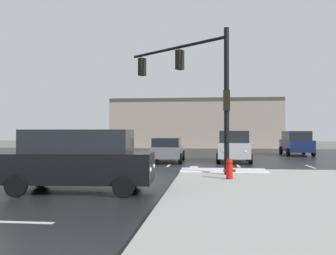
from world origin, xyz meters
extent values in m
plane|color=slate|center=(0.00, 0.00, 0.00)|extent=(120.00, 120.00, 0.00)
cube|color=#232326|center=(0.00, 0.00, 0.01)|extent=(44.00, 44.00, 0.02)
cube|color=white|center=(5.00, -4.00, 0.17)|extent=(4.00, 1.60, 0.06)
cube|color=silver|center=(0.00, -14.00, 0.02)|extent=(2.00, 0.15, 0.01)
cube|color=silver|center=(0.00, -10.00, 0.02)|extent=(2.00, 0.15, 0.01)
cube|color=silver|center=(0.00, -6.00, 0.02)|extent=(2.00, 0.15, 0.01)
cube|color=silver|center=(0.00, -2.00, 0.02)|extent=(2.00, 0.15, 0.01)
cube|color=silver|center=(0.00, 2.00, 0.02)|extent=(2.00, 0.15, 0.01)
cube|color=silver|center=(0.00, 6.00, 0.02)|extent=(2.00, 0.15, 0.01)
cube|color=silver|center=(0.00, 10.00, 0.02)|extent=(2.00, 0.15, 0.01)
cube|color=silver|center=(0.00, 14.00, 0.02)|extent=(2.00, 0.15, 0.01)
cube|color=silver|center=(0.00, 18.00, 0.02)|extent=(2.00, 0.15, 0.01)
cube|color=silver|center=(-6.00, 0.00, 0.02)|extent=(0.15, 2.00, 0.01)
cube|color=silver|center=(-2.00, 0.00, 0.02)|extent=(0.15, 2.00, 0.01)
cube|color=silver|center=(2.00, 0.00, 0.02)|extent=(0.15, 2.00, 0.01)
cube|color=silver|center=(6.00, 0.00, 0.02)|extent=(0.15, 2.00, 0.01)
cube|color=silver|center=(10.00, 0.00, 0.02)|extent=(0.15, 2.00, 0.01)
cube|color=silver|center=(3.50, -4.00, 0.02)|extent=(0.45, 7.00, 0.01)
cylinder|color=black|center=(5.08, -5.44, 3.32)|extent=(0.22, 0.22, 6.37)
cylinder|color=black|center=(2.68, -3.54, 6.11)|extent=(4.90, 3.92, 0.14)
cube|color=black|center=(2.92, -3.73, 5.48)|extent=(0.44, 0.46, 0.95)
sphere|color=red|center=(2.79, -3.63, 5.77)|extent=(0.20, 0.20, 0.20)
cube|color=black|center=(0.75, -2.01, 5.48)|extent=(0.44, 0.46, 0.95)
sphere|color=red|center=(0.62, -1.91, 5.77)|extent=(0.20, 0.20, 0.20)
cube|color=black|center=(5.08, -5.44, 3.34)|extent=(0.28, 0.36, 0.90)
cylinder|color=red|center=(5.11, -7.02, 0.44)|extent=(0.26, 0.26, 0.60)
sphere|color=red|center=(5.11, -7.02, 0.81)|extent=(0.25, 0.25, 0.25)
cylinder|color=red|center=(4.93, -7.02, 0.47)|extent=(0.12, 0.11, 0.11)
cylinder|color=red|center=(5.29, -7.02, 0.47)|extent=(0.12, 0.11, 0.11)
cube|color=gray|center=(2.66, 28.15, 2.87)|extent=(21.73, 8.00, 5.74)
cube|color=#3F3D3A|center=(2.66, 28.15, 5.99)|extent=(21.73, 8.00, 0.50)
cube|color=slate|center=(1.67, 2.42, 0.70)|extent=(1.86, 4.53, 0.70)
cube|color=black|center=(1.68, 1.74, 1.33)|extent=(1.69, 2.50, 0.55)
cylinder|color=black|center=(0.74, 3.93, 0.35)|extent=(0.23, 0.66, 0.66)
cylinder|color=black|center=(2.54, 3.96, 0.35)|extent=(0.23, 0.66, 0.66)
cylinder|color=black|center=(0.79, 0.88, 0.35)|extent=(0.23, 0.66, 0.66)
cylinder|color=black|center=(2.59, 0.90, 0.35)|extent=(0.23, 0.66, 0.66)
sphere|color=white|center=(1.06, 4.61, 0.70)|extent=(0.18, 0.18, 0.18)
sphere|color=white|center=(2.21, 4.63, 0.70)|extent=(0.18, 0.18, 0.18)
cube|color=black|center=(0.10, -9.94, 0.82)|extent=(4.91, 2.25, 0.95)
cube|color=black|center=(0.10, -9.94, 1.67)|extent=(3.47, 2.00, 0.75)
cylinder|color=black|center=(1.66, -8.86, 0.35)|extent=(0.67, 0.26, 0.66)
cylinder|color=black|center=(1.79, -10.81, 0.35)|extent=(0.67, 0.26, 0.66)
cylinder|color=black|center=(-1.59, -9.07, 0.35)|extent=(0.67, 0.26, 0.66)
cylinder|color=black|center=(-1.47, -11.02, 0.35)|extent=(0.67, 0.26, 0.66)
sphere|color=white|center=(2.40, -9.17, 0.82)|extent=(0.18, 0.18, 0.18)
sphere|color=white|center=(2.48, -10.42, 0.82)|extent=(0.18, 0.18, 0.18)
cube|color=#B7BABF|center=(5.95, 2.92, 0.82)|extent=(2.18, 4.89, 0.95)
cube|color=black|center=(5.95, 2.92, 1.67)|extent=(1.95, 3.44, 0.75)
cylinder|color=black|center=(6.84, 1.24, 0.35)|extent=(0.25, 0.67, 0.66)
cylinder|color=black|center=(4.89, 1.33, 0.35)|extent=(0.25, 0.67, 0.66)
cylinder|color=black|center=(7.00, 4.50, 0.35)|extent=(0.25, 0.67, 0.66)
cylinder|color=black|center=(5.05, 4.59, 0.35)|extent=(0.25, 0.67, 0.66)
sphere|color=white|center=(6.46, 0.54, 0.82)|extent=(0.18, 0.18, 0.18)
sphere|color=white|center=(5.21, 0.60, 0.82)|extent=(0.18, 0.18, 0.18)
cube|color=#141E47|center=(11.67, 10.58, 0.82)|extent=(2.02, 4.83, 0.95)
cube|color=black|center=(11.67, 10.58, 1.67)|extent=(1.84, 3.38, 0.75)
cylinder|color=black|center=(10.72, 12.22, 0.35)|extent=(0.23, 0.66, 0.66)
cylinder|color=black|center=(12.67, 12.20, 0.35)|extent=(0.23, 0.66, 0.66)
cylinder|color=black|center=(10.67, 8.96, 0.35)|extent=(0.23, 0.66, 0.66)
cylinder|color=black|center=(12.62, 8.93, 0.35)|extent=(0.23, 0.66, 0.66)
sphere|color=white|center=(11.08, 12.94, 0.82)|extent=(0.18, 0.18, 0.18)
sphere|color=white|center=(12.33, 12.92, 0.82)|extent=(0.18, 0.18, 0.18)
cube|color=#195933|center=(-10.29, 12.92, 0.82)|extent=(2.13, 4.87, 0.95)
cube|color=black|center=(-10.29, 12.92, 1.67)|extent=(1.92, 3.43, 0.75)
cylinder|color=black|center=(-9.25, 11.33, 0.35)|extent=(0.25, 0.67, 0.66)
cylinder|color=black|center=(-11.20, 11.25, 0.35)|extent=(0.25, 0.67, 0.66)
cylinder|color=black|center=(-9.38, 14.59, 0.35)|extent=(0.25, 0.67, 0.66)
cylinder|color=black|center=(-11.32, 14.51, 0.35)|extent=(0.25, 0.67, 0.66)
sphere|color=white|center=(-9.57, 10.60, 0.82)|extent=(0.18, 0.18, 0.18)
sphere|color=white|center=(-10.82, 10.55, 0.82)|extent=(0.18, 0.18, 0.18)
cube|color=white|center=(-2.71, -2.68, 0.70)|extent=(4.63, 2.16, 0.70)
cube|color=black|center=(-3.38, -2.62, 1.33)|extent=(2.60, 1.85, 0.55)
cylinder|color=black|center=(-1.11, -1.90, 0.35)|extent=(0.68, 0.27, 0.66)
cylinder|color=black|center=(-1.25, -3.70, 0.35)|extent=(0.68, 0.27, 0.66)
cylinder|color=black|center=(-4.16, -1.66, 0.35)|extent=(0.68, 0.27, 0.66)
cylinder|color=black|center=(-4.30, -3.45, 0.35)|extent=(0.68, 0.27, 0.66)
sphere|color=white|center=(-0.47, -2.28, 0.70)|extent=(0.18, 0.18, 0.18)
sphere|color=white|center=(-0.56, -3.43, 0.70)|extent=(0.18, 0.18, 0.18)
camera|label=1|loc=(4.30, -21.61, 1.97)|focal=39.57mm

